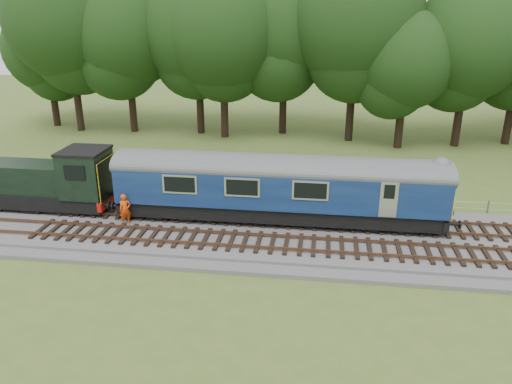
# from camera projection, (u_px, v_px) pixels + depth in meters

# --- Properties ---
(ground) EXTENTS (120.00, 120.00, 0.00)m
(ground) POSITION_uv_depth(u_px,v_px,m) (354.00, 241.00, 26.56)
(ground) COLOR #466826
(ground) RESTS_ON ground
(ballast) EXTENTS (70.00, 7.00, 0.35)m
(ballast) POSITION_uv_depth(u_px,v_px,m) (354.00, 238.00, 26.50)
(ballast) COLOR #4C4C4F
(ballast) RESTS_ON ground
(track_north) EXTENTS (67.20, 2.40, 0.21)m
(track_north) POSITION_uv_depth(u_px,v_px,m) (353.00, 223.00, 27.71)
(track_north) COLOR black
(track_north) RESTS_ON ballast
(track_south) EXTENTS (67.20, 2.40, 0.21)m
(track_south) POSITION_uv_depth(u_px,v_px,m) (356.00, 248.00, 24.93)
(track_south) COLOR black
(track_south) RESTS_ON ballast
(fence) EXTENTS (64.00, 0.12, 1.00)m
(fence) POSITION_uv_depth(u_px,v_px,m) (350.00, 209.00, 30.73)
(fence) COLOR #6B6054
(fence) RESTS_ON ground
(tree_line) EXTENTS (70.00, 8.00, 18.00)m
(tree_line) POSITION_uv_depth(u_px,v_px,m) (343.00, 138.00, 46.96)
(tree_line) COLOR black
(tree_line) RESTS_ON ground
(dmu_railcar) EXTENTS (18.05, 2.86, 3.88)m
(dmu_railcar) POSITION_uv_depth(u_px,v_px,m) (279.00, 183.00, 27.48)
(dmu_railcar) COLOR black
(dmu_railcar) RESTS_ON ground
(shunter_loco) EXTENTS (8.92, 2.60, 3.38)m
(shunter_loco) POSITION_uv_depth(u_px,v_px,m) (44.00, 182.00, 29.47)
(shunter_loco) COLOR black
(shunter_loco) RESTS_ON ground
(worker) EXTENTS (0.77, 0.72, 1.76)m
(worker) POSITION_uv_depth(u_px,v_px,m) (125.00, 209.00, 27.47)
(worker) COLOR #EC460C
(worker) RESTS_ON ballast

